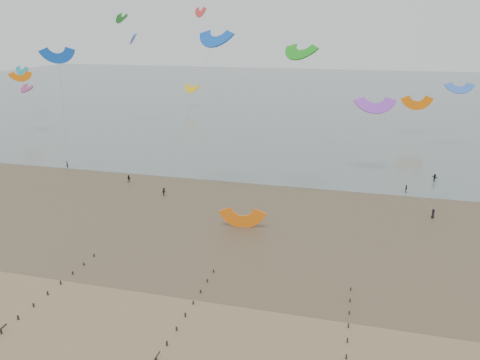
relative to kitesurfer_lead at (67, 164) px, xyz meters
name	(u,v)px	position (x,y,z in m)	size (l,w,h in m)	color
ground	(147,319)	(44.35, -50.57, -0.83)	(500.00, 500.00, 0.00)	brown
sea_and_shore	(209,208)	(40.27, -16.17, -0.82)	(500.00, 665.00, 0.03)	#475654
kitesurfer_lead	(67,164)	(0.00, 0.00, 0.00)	(0.61, 0.40, 1.66)	black
kitesurfers	(318,187)	(58.68, -1.43, 0.01)	(129.46, 24.35, 1.82)	black
grounded_kite	(242,227)	(48.37, -23.02, -0.83)	(6.46, 3.38, 4.92)	orange
kites_airborne	(265,71)	(38.23, 43.16, 18.63)	(230.39, 117.99, 40.94)	blue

